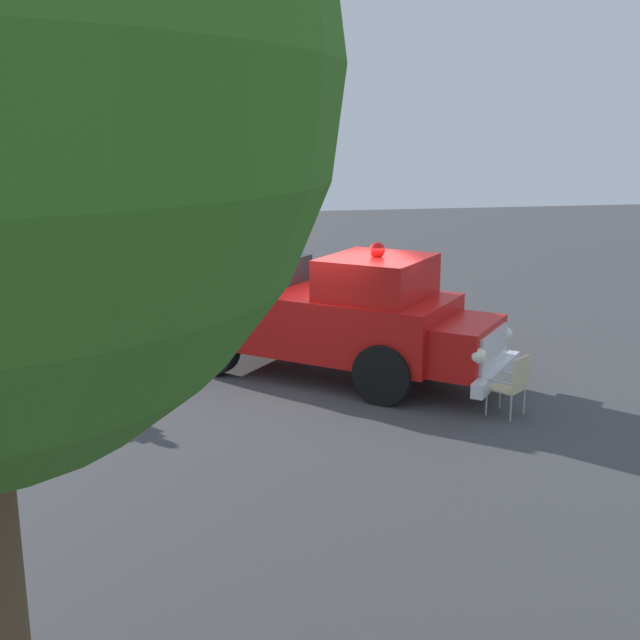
{
  "coord_description": "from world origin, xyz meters",
  "views": [
    {
      "loc": [
        13.65,
        -3.17,
        4.57
      ],
      "look_at": [
        -0.57,
        -0.32,
        1.04
      ],
      "focal_mm": 44.74,
      "sensor_mm": 36.0,
      "label": 1
    }
  ],
  "objects_px": {
    "lawn_chair_by_car": "(513,382)",
    "spectator_standing": "(13,337)",
    "vintage_fire_truck": "(331,313)",
    "spectator_seated": "(250,300)",
    "classic_hot_rod": "(142,280)",
    "lawn_chair_near_truck": "(255,305)"
  },
  "relations": [
    {
      "from": "lawn_chair_by_car",
      "to": "spectator_standing",
      "type": "xyz_separation_m",
      "value": [
        -3.02,
        -8.07,
        0.37
      ]
    },
    {
      "from": "classic_hot_rod",
      "to": "spectator_standing",
      "type": "distance_m",
      "value": 6.57
    },
    {
      "from": "lawn_chair_by_car",
      "to": "spectator_seated",
      "type": "xyz_separation_m",
      "value": [
        -6.49,
        -3.49,
        0.11
      ]
    },
    {
      "from": "vintage_fire_truck",
      "to": "classic_hot_rod",
      "type": "xyz_separation_m",
      "value": [
        -6.49,
        -3.57,
        -0.45
      ]
    },
    {
      "from": "vintage_fire_truck",
      "to": "classic_hot_rod",
      "type": "relative_size",
      "value": 1.26
    },
    {
      "from": "lawn_chair_near_truck",
      "to": "spectator_standing",
      "type": "distance_m",
      "value": 5.79
    },
    {
      "from": "spectator_seated",
      "to": "vintage_fire_truck",
      "type": "bearing_deg",
      "value": 16.15
    },
    {
      "from": "lawn_chair_by_car",
      "to": "vintage_fire_truck",
      "type": "bearing_deg",
      "value": -138.78
    },
    {
      "from": "classic_hot_rod",
      "to": "spectator_standing",
      "type": "bearing_deg",
      "value": -18.68
    },
    {
      "from": "vintage_fire_truck",
      "to": "spectator_seated",
      "type": "relative_size",
      "value": 4.63
    },
    {
      "from": "lawn_chair_near_truck",
      "to": "spectator_seated",
      "type": "xyz_separation_m",
      "value": [
        -0.09,
        -0.1,
        0.11
      ]
    },
    {
      "from": "classic_hot_rod",
      "to": "spectator_standing",
      "type": "height_order",
      "value": "spectator_standing"
    },
    {
      "from": "lawn_chair_near_truck",
      "to": "lawn_chair_by_car",
      "type": "xyz_separation_m",
      "value": [
        6.41,
        3.39,
        0.0
      ]
    },
    {
      "from": "lawn_chair_by_car",
      "to": "spectator_standing",
      "type": "relative_size",
      "value": 0.61
    },
    {
      "from": "vintage_fire_truck",
      "to": "lawn_chair_by_car",
      "type": "distance_m",
      "value": 3.7
    },
    {
      "from": "classic_hot_rod",
      "to": "spectator_seated",
      "type": "xyz_separation_m",
      "value": [
        2.74,
        2.48,
        -0.05
      ]
    },
    {
      "from": "lawn_chair_by_car",
      "to": "spectator_standing",
      "type": "bearing_deg",
      "value": -110.49
    },
    {
      "from": "lawn_chair_near_truck",
      "to": "spectator_standing",
      "type": "bearing_deg",
      "value": -54.1
    },
    {
      "from": "spectator_seated",
      "to": "spectator_standing",
      "type": "distance_m",
      "value": 5.76
    },
    {
      "from": "classic_hot_rod",
      "to": "lawn_chair_by_car",
      "type": "relative_size",
      "value": 4.64
    },
    {
      "from": "lawn_chair_near_truck",
      "to": "spectator_seated",
      "type": "height_order",
      "value": "spectator_seated"
    },
    {
      "from": "lawn_chair_by_car",
      "to": "spectator_seated",
      "type": "bearing_deg",
      "value": -151.74
    }
  ]
}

